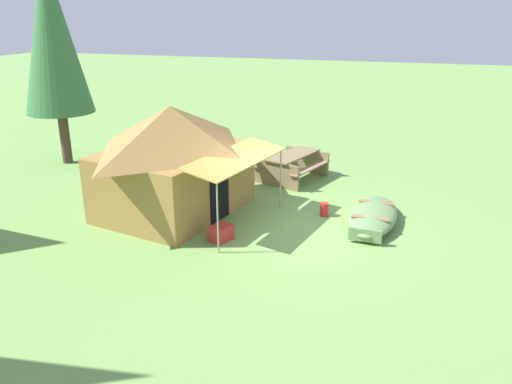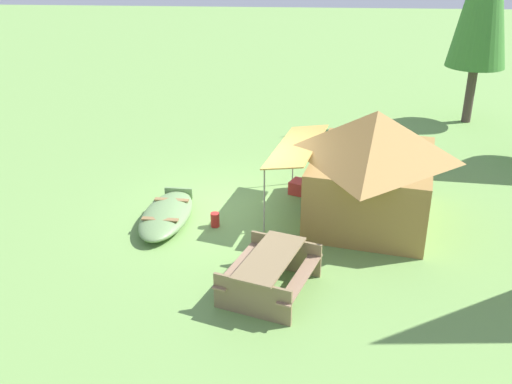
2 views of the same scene
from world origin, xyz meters
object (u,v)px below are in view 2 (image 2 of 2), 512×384
Objects in this scene: canvas_cabin_tent at (373,164)px; picnic_table at (270,269)px; cooler_box at (298,187)px; fuel_can at (215,220)px; beached_rowboat at (167,214)px.

canvas_cabin_tent is 4.07m from picnic_table.
cooler_box is at bearing 173.76° from picnic_table.
cooler_box is 2.79m from fuel_can.
beached_rowboat is 3.61m from cooler_box.
canvas_cabin_tent is at bearing 146.44° from picnic_table.
cooler_box is (-4.58, 0.50, -0.32)m from picnic_table.
fuel_can is (-2.55, -1.41, -0.32)m from picnic_table.
cooler_box is at bearing -126.71° from canvas_cabin_tent.
picnic_table is 2.93m from fuel_can.
cooler_box is at bearing 136.79° from fuel_can.
canvas_cabin_tent is at bearing 97.50° from beached_rowboat.
fuel_can is (0.14, 1.17, -0.03)m from beached_rowboat.
cooler_box is (-1.27, -1.70, -1.20)m from canvas_cabin_tent.
beached_rowboat is 1.18m from fuel_can.
picnic_table is (2.69, 2.57, 0.29)m from beached_rowboat.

